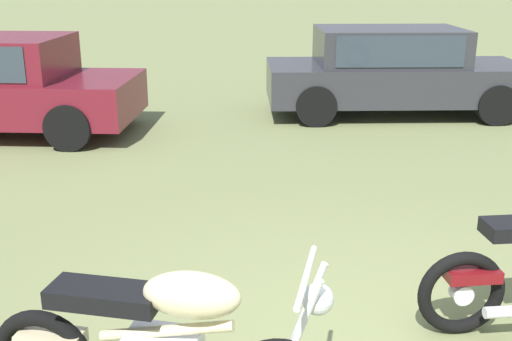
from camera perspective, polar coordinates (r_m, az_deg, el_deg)
name	(u,v)px	position (r m, az deg, el deg)	size (l,w,h in m)	color
car_charcoal	(393,67)	(10.84, 12.22, 9.13)	(4.50, 2.52, 1.43)	#2D2D33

